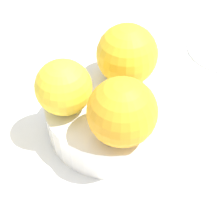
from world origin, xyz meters
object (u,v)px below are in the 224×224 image
at_px(orange_in_bowl_1, 127,55).
at_px(orange_in_bowl_2, 63,86).
at_px(fruit_bowl, 112,115).
at_px(orange_in_bowl_0, 118,113).

relative_size(orange_in_bowl_1, orange_in_bowl_2, 1.17).
xyz_separation_m(fruit_bowl, orange_in_bowl_2, (0.00, 0.06, 0.06)).
bearing_deg(orange_in_bowl_1, orange_in_bowl_0, 161.79).
distance_m(orange_in_bowl_1, orange_in_bowl_2, 0.10).
bearing_deg(fruit_bowl, orange_in_bowl_1, -34.21).
bearing_deg(orange_in_bowl_2, fruit_bowl, -91.70).
bearing_deg(fruit_bowl, orange_in_bowl_0, 175.44).
bearing_deg(orange_in_bowl_2, orange_in_bowl_0, -137.64).
bearing_deg(fruit_bowl, orange_in_bowl_2, 88.30).
distance_m(orange_in_bowl_0, orange_in_bowl_2, 0.09).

